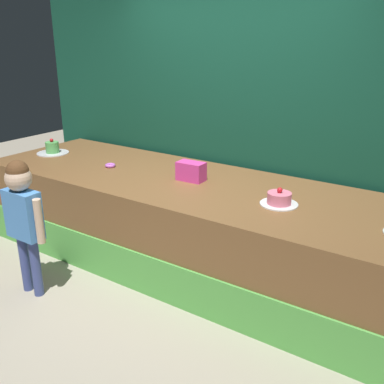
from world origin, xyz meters
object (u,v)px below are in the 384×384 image
object	(u,v)px
pink_box	(191,171)
donut	(110,165)
child_figure	(23,210)
cake_center	(279,199)
cake_left	(52,149)

from	to	relation	value
pink_box	donut	size ratio (longest dim) A/B	2.40
pink_box	child_figure	bearing A→B (deg)	-123.84
pink_box	cake_center	world-z (taller)	pink_box
donut	cake_left	xyz separation A→B (m)	(-0.91, 0.03, 0.03)
child_figure	donut	world-z (taller)	child_figure
child_figure	pink_box	distance (m)	1.45
cake_left	child_figure	bearing A→B (deg)	-48.29
cake_center	donut	bearing A→B (deg)	179.33
pink_box	donut	xyz separation A→B (m)	(-0.91, -0.10, -0.07)
child_figure	pink_box	xyz separation A→B (m)	(0.80, 1.20, 0.16)
pink_box	cake_center	distance (m)	0.91
donut	cake_left	distance (m)	0.91
child_figure	cake_center	bearing A→B (deg)	32.22
donut	cake_center	bearing A→B (deg)	-0.67
pink_box	donut	bearing A→B (deg)	-173.68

